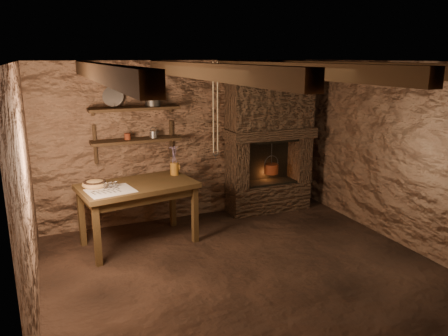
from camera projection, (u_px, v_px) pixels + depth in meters
name	position (u px, v px, depth m)	size (l,w,h in m)	color
floor	(245.00, 270.00, 5.17)	(4.50, 4.50, 0.00)	black
back_wall	(190.00, 141.00, 6.66)	(4.50, 0.04, 2.40)	#4E3324
front_wall	(368.00, 239.00, 3.08)	(4.50, 0.04, 2.40)	#4E3324
left_wall	(26.00, 196.00, 4.03)	(0.04, 4.00, 2.40)	#4E3324
right_wall	(401.00, 155.00, 5.71)	(0.04, 4.00, 2.40)	#4E3324
ceiling	(248.00, 62.00, 4.57)	(4.50, 4.00, 0.04)	black
beam_far_left	(101.00, 72.00, 4.03)	(0.14, 3.95, 0.16)	black
beam_mid_left	(203.00, 71.00, 4.41)	(0.14, 3.95, 0.16)	black
beam_mid_right	(289.00, 70.00, 4.78)	(0.14, 3.95, 0.16)	black
beam_far_right	(362.00, 69.00, 5.15)	(0.14, 3.95, 0.16)	black
shelf_lower	(136.00, 140.00, 6.17)	(1.25, 0.30, 0.04)	black
shelf_upper	(134.00, 108.00, 6.06)	(1.25, 0.30, 0.04)	black
hearth	(269.00, 136.00, 6.91)	(1.43, 0.51, 2.30)	#36251B
work_table	(139.00, 212.00, 5.79)	(1.59, 1.07, 0.84)	#382713
linen_cloth	(111.00, 191.00, 5.38)	(0.55, 0.44, 0.01)	beige
pewter_cutlery_row	(111.00, 190.00, 5.36)	(0.46, 0.18, 0.01)	#9A978C
drinking_glasses	(110.00, 185.00, 5.47)	(0.18, 0.05, 0.07)	white
stoneware_jug	(174.00, 163.00, 6.08)	(0.14, 0.14, 0.41)	#9C621E
wooden_bowl	(95.00, 184.00, 5.54)	(0.32, 0.32, 0.11)	#A77D48
iron_stockpot	(153.00, 100.00, 6.13)	(0.22, 0.22, 0.16)	#2D2B28
tin_pan	(113.00, 97.00, 6.01)	(0.29, 0.29, 0.04)	gray
small_kettle	(154.00, 134.00, 6.25)	(0.14, 0.11, 0.15)	gray
rusty_tin	(128.00, 136.00, 6.11)	(0.09, 0.09, 0.09)	maroon
red_pot	(271.00, 168.00, 7.00)	(0.26, 0.26, 0.54)	maroon
hanging_ropes	(215.00, 108.00, 5.68)	(0.08, 0.08, 1.20)	tan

